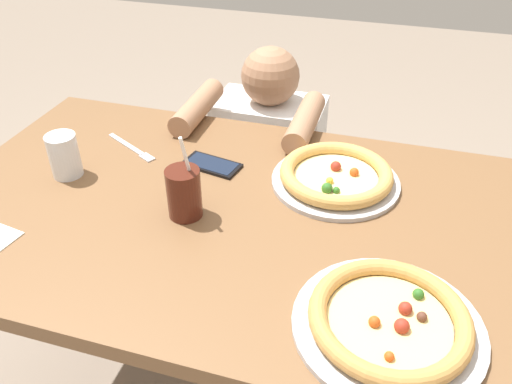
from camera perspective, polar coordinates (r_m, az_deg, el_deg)
The scene contains 8 objects.
dining_table at distance 1.28m, azimuth -3.81°, elevation -5.47°, with size 1.37×0.86×0.75m.
pizza_near at distance 0.96m, azimuth 14.50°, elevation -13.63°, with size 0.34×0.34×0.05m.
pizza_far at distance 1.29m, azimuth 8.83°, elevation 1.74°, with size 0.32×0.32×0.05m.
drink_cup_colored at distance 1.16m, azimuth -7.97°, elevation -0.09°, with size 0.08×0.08×0.21m.
water_cup_clear at distance 1.38m, azimuth -20.47°, elevation 3.85°, with size 0.08×0.08×0.11m.
fork at distance 1.47m, azimuth -13.49°, elevation 4.73°, with size 0.19×0.11×0.00m.
cell_phone at distance 1.36m, azimuth -4.92°, elevation 3.03°, with size 0.16×0.10×0.01m.
diner_seated at distance 1.91m, azimuth 1.34°, elevation 1.59°, with size 0.40×0.52×0.91m.
Camera 1 is at (0.36, -0.90, 1.48)m, focal length 36.14 mm.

